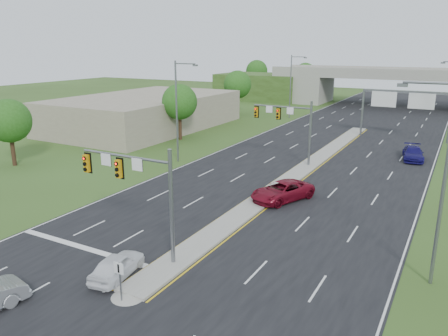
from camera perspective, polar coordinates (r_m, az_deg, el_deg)
ground at (r=26.62m, az=-6.61°, el=-12.38°), size 240.00×240.00×0.00m
road at (r=57.12m, az=14.10°, el=2.56°), size 24.00×160.00×0.02m
median at (r=45.92m, az=10.17°, el=-0.24°), size 2.00×54.00×0.16m
median_nose at (r=23.88m, az=-12.39°, el=-15.93°), size 2.00×2.00×0.16m
lane_markings at (r=51.57m, az=11.68°, el=1.35°), size 23.72×160.00×0.01m
signal_mast_near at (r=26.05m, az=-11.10°, el=-1.93°), size 6.62×0.60×7.00m
signal_mast_far at (r=47.43m, az=8.61°, el=6.07°), size 6.62×0.60×7.00m
keep_right_sign at (r=22.84m, az=-13.49°, el=-13.45°), size 0.60×0.13×2.20m
sign_gantry at (r=64.72m, az=22.52°, el=8.05°), size 11.58×0.44×6.67m
overpass at (r=100.36m, az=21.10°, el=9.50°), size 80.00×14.00×8.10m
lightpole_l_mid at (r=47.95m, az=-6.02°, el=7.93°), size 2.85×0.25×11.00m
lightpole_l_far at (r=79.08m, az=8.82°, el=10.83°), size 2.85×0.25×11.00m
lightpole_r_near at (r=24.82m, az=26.47°, el=-0.87°), size 2.85×0.25×11.00m
tree_l_near at (r=60.01m, az=-5.83°, el=8.58°), size 4.80×4.80×7.60m
tree_l_mid at (r=83.42m, az=1.78°, el=10.83°), size 5.20×5.20×8.12m
tree_l_close at (r=51.51m, az=-26.27°, el=5.53°), size 4.60×4.60×7.17m
tree_back_a at (r=124.51m, az=4.30°, el=12.53°), size 6.00×6.00×8.85m
tree_back_b at (r=119.38m, az=10.54°, el=12.02°), size 5.60×5.60×8.32m
commercial_building at (r=70.29m, az=-10.22°, el=7.23°), size 18.00×30.00×5.00m
car_white at (r=25.56m, az=-13.78°, el=-12.24°), size 2.23×4.18×1.35m
car_far_a at (r=36.71m, az=7.62°, el=-3.00°), size 4.70×6.32×1.59m
car_far_b at (r=53.81m, az=23.47°, el=1.77°), size 2.91×5.43×1.50m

